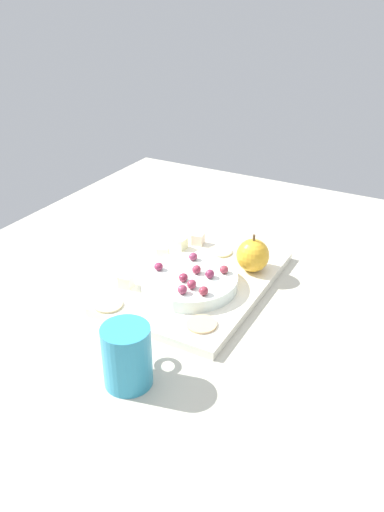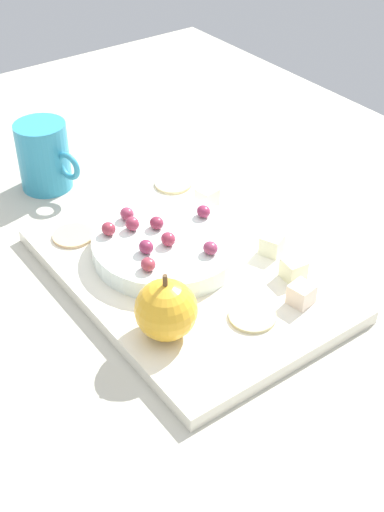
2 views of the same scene
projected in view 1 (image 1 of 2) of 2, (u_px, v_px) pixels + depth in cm
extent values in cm
cube|color=#B6B3A2|center=(187.00, 306.00, 94.92)|extent=(131.28, 104.08, 4.30)
cube|color=white|center=(197.00, 281.00, 96.96)|extent=(36.60, 24.77, 1.64)
cylinder|color=white|center=(189.00, 281.00, 93.28)|extent=(17.75, 17.75, 2.36)
sphere|color=gold|center=(253.00, 255.00, 97.62)|extent=(6.41, 6.41, 6.41)
cylinder|color=brown|center=(254.00, 238.00, 95.79)|extent=(0.50, 0.50, 1.20)
cube|color=#F9E9CE|center=(126.00, 281.00, 93.14)|extent=(2.66, 2.66, 2.37)
cube|color=#EDEAC7|center=(163.00, 252.00, 102.97)|extent=(3.11, 3.11, 2.37)
cube|color=#F0EEBE|center=(180.00, 244.00, 106.30)|extent=(2.64, 2.64, 2.37)
cube|color=#F9E1C9|center=(198.00, 239.00, 108.18)|extent=(2.71, 2.71, 2.37)
cylinder|color=beige|center=(220.00, 252.00, 105.31)|extent=(5.06, 5.06, 0.40)
cylinder|color=#DCB380|center=(202.00, 324.00, 83.27)|extent=(5.06, 5.06, 0.40)
cylinder|color=beige|center=(108.00, 305.00, 88.21)|extent=(5.06, 5.06, 0.40)
ellipsoid|color=#912A4C|center=(160.00, 265.00, 94.50)|extent=(1.79, 1.61, 1.44)
ellipsoid|color=#982F46|center=(197.00, 269.00, 93.03)|extent=(1.79, 1.61, 1.60)
ellipsoid|color=#993543|center=(224.00, 269.00, 93.14)|extent=(1.79, 1.61, 1.47)
ellipsoid|color=maroon|center=(183.00, 277.00, 90.65)|extent=(1.79, 1.61, 1.50)
ellipsoid|color=#85294A|center=(210.00, 274.00, 91.64)|extent=(1.79, 1.61, 1.59)
ellipsoid|color=#983753|center=(182.00, 290.00, 87.04)|extent=(1.79, 1.61, 1.59)
ellipsoid|color=#99314A|center=(192.00, 284.00, 88.44)|extent=(1.79, 1.61, 1.69)
ellipsoid|color=#993040|center=(204.00, 291.00, 86.69)|extent=(1.79, 1.61, 1.58)
ellipsoid|color=#8C3454|center=(193.00, 257.00, 97.45)|extent=(1.79, 1.61, 1.45)
cylinder|color=teal|center=(127.00, 356.00, 71.78)|extent=(7.05, 7.05, 9.54)
torus|color=teal|center=(137.00, 336.00, 75.84)|extent=(4.05, 1.98, 4.00)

